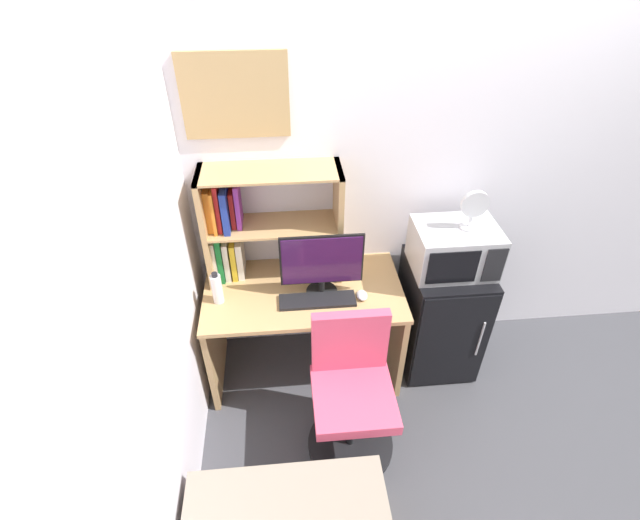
% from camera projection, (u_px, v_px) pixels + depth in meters
% --- Properties ---
extents(wall_back, '(6.40, 0.04, 2.60)m').
position_uv_depth(wall_back, '(511.00, 173.00, 2.90)').
color(wall_back, silver).
rests_on(wall_back, ground_plane).
extents(wall_left, '(0.04, 4.40, 2.60)m').
position_uv_depth(wall_left, '(110.00, 433.00, 1.47)').
color(wall_left, silver).
rests_on(wall_left, ground_plane).
extents(desk, '(1.22, 0.66, 0.74)m').
position_uv_depth(desk, '(304.00, 316.00, 3.00)').
color(desk, tan).
rests_on(desk, ground_plane).
extents(hutch_bookshelf, '(0.82, 0.29, 0.72)m').
position_uv_depth(hutch_bookshelf, '(249.00, 224.00, 2.77)').
color(hutch_bookshelf, tan).
rests_on(hutch_bookshelf, desk).
extents(monitor, '(0.49, 0.19, 0.42)m').
position_uv_depth(monitor, '(322.00, 263.00, 2.70)').
color(monitor, black).
rests_on(monitor, desk).
extents(keyboard, '(0.46, 0.13, 0.02)m').
position_uv_depth(keyboard, '(317.00, 300.00, 2.77)').
color(keyboard, black).
rests_on(keyboard, desk).
extents(computer_mouse, '(0.06, 0.09, 0.04)m').
position_uv_depth(computer_mouse, '(362.00, 295.00, 2.79)').
color(computer_mouse, silver).
rests_on(computer_mouse, desk).
extents(water_bottle, '(0.06, 0.06, 0.21)m').
position_uv_depth(water_bottle, '(217.00, 288.00, 2.72)').
color(water_bottle, silver).
rests_on(water_bottle, desk).
extents(mini_fridge, '(0.49, 0.56, 0.83)m').
position_uv_depth(mini_fridge, '(440.00, 315.00, 3.16)').
color(mini_fridge, black).
rests_on(mini_fridge, ground_plane).
extents(microwave, '(0.50, 0.38, 0.29)m').
position_uv_depth(microwave, '(454.00, 248.00, 2.82)').
color(microwave, '#ADADB2').
rests_on(microwave, mini_fridge).
extents(desk_fan, '(0.16, 0.11, 0.25)m').
position_uv_depth(desk_fan, '(474.00, 208.00, 2.64)').
color(desk_fan, silver).
rests_on(desk_fan, microwave).
extents(desk_chair, '(0.52, 0.52, 0.92)m').
position_uv_depth(desk_chair, '(351.00, 397.00, 2.64)').
color(desk_chair, black).
rests_on(desk_chair, ground_plane).
extents(wall_corkboard, '(0.57, 0.02, 0.45)m').
position_uv_depth(wall_corkboard, '(235.00, 96.00, 2.42)').
color(wall_corkboard, tan).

